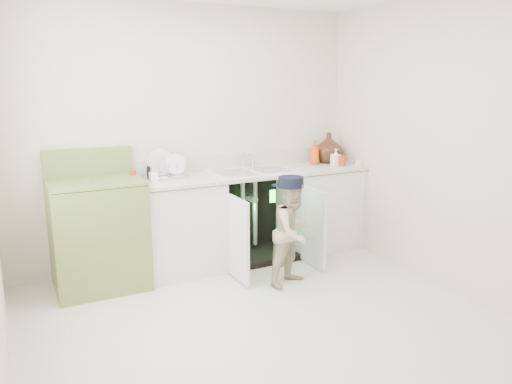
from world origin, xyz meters
TOP-DOWN VIEW (x-y plane):
  - ground at (0.00, 0.00)m, footprint 3.50×3.50m
  - room_shell at (0.00, 0.00)m, footprint 6.00×5.50m
  - counter_run at (0.58, 1.21)m, footprint 2.44×1.02m
  - avocado_stove at (-0.98, 1.18)m, footprint 0.77×0.65m
  - repair_worker at (0.57, 0.45)m, footprint 0.57×0.67m

SIDE VIEW (x-z plane):
  - ground at x=0.00m, z-range 0.00..0.00m
  - counter_run at x=0.58m, z-range -0.14..1.09m
  - avocado_stove at x=-0.98m, z-range -0.11..1.09m
  - repair_worker at x=0.57m, z-range 0.00..0.98m
  - room_shell at x=0.00m, z-range 0.62..1.88m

